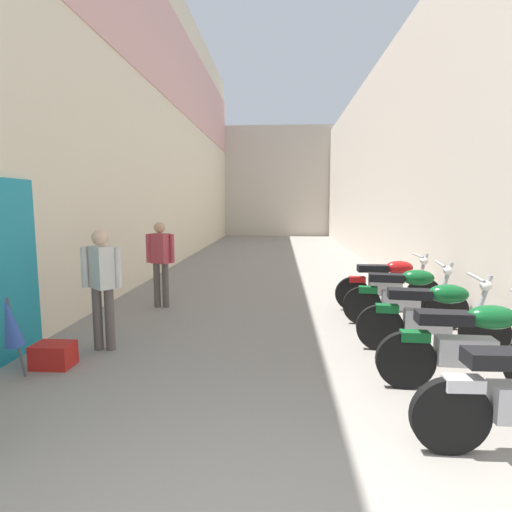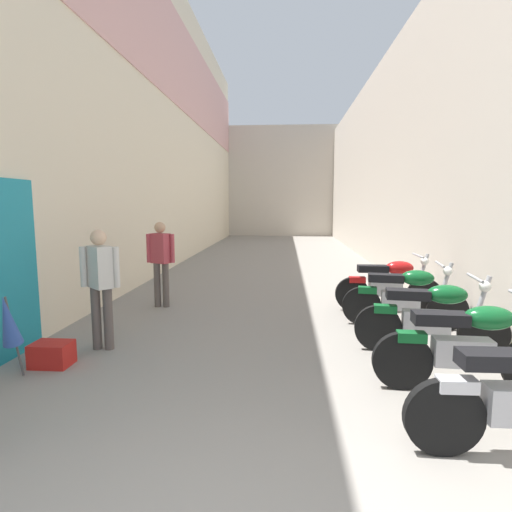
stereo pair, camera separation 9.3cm
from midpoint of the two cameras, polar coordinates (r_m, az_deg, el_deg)
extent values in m
plane|color=gray|center=(11.02, 2.72, -2.64)|extent=(39.17, 39.17, 0.00)
cube|color=beige|center=(13.55, -11.62, 17.67)|extent=(0.40, 23.17, 8.75)
cube|color=teal|center=(5.77, -30.94, -1.67)|extent=(0.06, 1.10, 2.20)
cube|color=#DBA39E|center=(13.98, -10.93, 25.51)|extent=(0.04, 23.17, 2.80)
cube|color=beige|center=(13.25, 17.65, 11.94)|extent=(0.40, 23.17, 6.10)
cube|color=beige|center=(25.47, 3.57, 10.23)|extent=(9.15, 2.00, 6.44)
cylinder|color=black|center=(3.62, 25.38, -19.60)|extent=(0.60, 0.09, 0.60)
cube|color=black|center=(3.58, 31.03, -12.23)|extent=(0.52, 0.23, 0.12)
cube|color=#B7B7BC|center=(3.54, 26.86, -15.66)|extent=(0.28, 0.14, 0.10)
cylinder|color=black|center=(4.58, 20.22, -13.54)|extent=(0.60, 0.11, 0.60)
cube|color=#9E9EA3|center=(4.70, 27.28, -11.81)|extent=(0.57, 0.23, 0.28)
ellipsoid|color=#0F5123|center=(4.69, 30.20, -7.46)|extent=(0.49, 0.29, 0.24)
cube|color=black|center=(4.53, 24.77, -7.88)|extent=(0.53, 0.25, 0.12)
cube|color=#0F5123|center=(4.52, 21.38, -10.41)|extent=(0.29, 0.16, 0.10)
cylinder|color=black|center=(5.86, 29.50, -9.46)|extent=(0.61, 0.16, 0.60)
cylinder|color=black|center=(5.61, 17.08, -9.57)|extent=(0.61, 0.16, 0.60)
cube|color=#9E9EA3|center=(5.66, 22.99, -8.41)|extent=(0.58, 0.27, 0.28)
ellipsoid|color=#0F5123|center=(5.63, 25.48, -4.85)|extent=(0.51, 0.32, 0.24)
cube|color=black|center=(5.54, 20.82, -5.02)|extent=(0.54, 0.29, 0.12)
cylinder|color=#9E9EA3|center=(5.76, 29.05, -6.13)|extent=(0.25, 0.09, 0.77)
cylinder|color=#9E9EA3|center=(5.67, 28.59, -2.69)|extent=(0.11, 0.58, 0.04)
sphere|color=silver|center=(5.72, 29.68, -3.69)|extent=(0.14, 0.14, 0.14)
cube|color=#0F5123|center=(5.55, 18.01, -7.00)|extent=(0.30, 0.18, 0.10)
cylinder|color=black|center=(6.87, 25.43, -6.87)|extent=(0.61, 0.17, 0.60)
cylinder|color=black|center=(6.70, 14.87, -6.73)|extent=(0.61, 0.17, 0.60)
cube|color=#9E9EA3|center=(6.72, 19.83, -5.83)|extent=(0.58, 0.28, 0.28)
ellipsoid|color=#0F5123|center=(6.69, 21.92, -2.85)|extent=(0.51, 0.33, 0.24)
cube|color=black|center=(6.63, 17.98, -2.93)|extent=(0.55, 0.30, 0.12)
cylinder|color=#9E9EA3|center=(6.78, 25.01, -3.99)|extent=(0.25, 0.10, 0.77)
cylinder|color=#9E9EA3|center=(6.71, 24.58, -1.05)|extent=(0.12, 0.58, 0.04)
sphere|color=silver|center=(6.75, 25.54, -1.91)|extent=(0.14, 0.14, 0.14)
cube|color=#0F5123|center=(6.65, 15.64, -4.57)|extent=(0.30, 0.18, 0.10)
cylinder|color=black|center=(7.84, 22.68, -5.04)|extent=(0.60, 0.08, 0.60)
cylinder|color=black|center=(7.53, 13.59, -5.15)|extent=(0.60, 0.08, 0.60)
cube|color=#9E9EA3|center=(7.62, 17.89, -4.23)|extent=(0.56, 0.20, 0.28)
ellipsoid|color=#AD1414|center=(7.62, 19.68, -1.56)|extent=(0.48, 0.26, 0.24)
cube|color=black|center=(7.51, 16.29, -1.70)|extent=(0.52, 0.22, 0.12)
cylinder|color=#9E9EA3|center=(7.75, 22.31, -2.52)|extent=(0.25, 0.06, 0.77)
cylinder|color=#9E9EA3|center=(7.68, 21.94, 0.06)|extent=(0.04, 0.58, 0.04)
sphere|color=silver|center=(7.73, 22.75, -0.69)|extent=(0.14, 0.14, 0.14)
cube|color=#AD1414|center=(7.50, 14.25, -3.21)|extent=(0.28, 0.14, 0.10)
cylinder|color=#564C47|center=(5.77, -20.90, -8.11)|extent=(0.12, 0.12, 0.82)
cylinder|color=#564C47|center=(5.71, -19.43, -8.22)|extent=(0.12, 0.12, 0.82)
cube|color=beige|center=(5.60, -20.47, -1.44)|extent=(0.39, 0.37, 0.54)
sphere|color=#DBB28E|center=(5.56, -20.65, 2.44)|extent=(0.20, 0.20, 0.20)
cylinder|color=beige|center=(5.70, -22.49, -1.39)|extent=(0.08, 0.08, 0.52)
cylinder|color=beige|center=(5.51, -18.39, -1.48)|extent=(0.08, 0.08, 0.52)
cylinder|color=#564C47|center=(7.77, -13.24, -3.93)|extent=(0.12, 0.12, 0.82)
cylinder|color=#564C47|center=(7.73, -12.11, -3.97)|extent=(0.12, 0.12, 0.82)
cube|color=#B23D47|center=(7.65, -12.82, 1.06)|extent=(0.39, 0.33, 0.54)
sphere|color=tan|center=(7.62, -12.90, 3.90)|extent=(0.20, 0.20, 0.20)
cylinder|color=#B23D47|center=(7.72, -14.38, 1.06)|extent=(0.08, 0.08, 0.52)
cylinder|color=#B23D47|center=(7.59, -11.23, 1.05)|extent=(0.08, 0.08, 0.52)
cube|color=red|center=(5.47, -26.10, -12.17)|extent=(0.44, 0.32, 0.28)
cylinder|color=#4C4C4C|center=(5.13, -30.12, -9.77)|extent=(0.02, 0.22, 0.93)
cone|color=#2D4C99|center=(5.02, -30.79, -7.72)|extent=(0.20, 0.31, 0.58)
camera|label=1|loc=(0.05, -89.64, 0.05)|focal=28.74mm
camera|label=2|loc=(0.05, 90.36, -0.05)|focal=28.74mm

